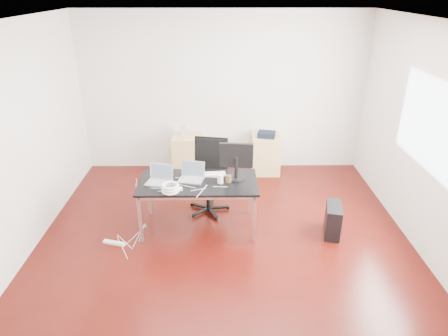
{
  "coord_description": "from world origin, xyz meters",
  "views": [
    {
      "loc": [
        -0.05,
        -4.43,
        3.16
      ],
      "look_at": [
        0.0,
        0.55,
        0.85
      ],
      "focal_mm": 32.0,
      "sensor_mm": 36.0,
      "label": 1
    }
  ],
  "objects_px": {
    "office_chair": "(209,172)",
    "pc_tower": "(333,220)",
    "filing_cabinet_left": "(187,154)",
    "filing_cabinet_right": "(265,154)",
    "desk": "(198,185)"
  },
  "relations": [
    {
      "from": "pc_tower",
      "to": "filing_cabinet_left",
      "type": "bearing_deg",
      "value": 149.31
    },
    {
      "from": "filing_cabinet_left",
      "to": "pc_tower",
      "type": "height_order",
      "value": "filing_cabinet_left"
    },
    {
      "from": "office_chair",
      "to": "filing_cabinet_left",
      "type": "height_order",
      "value": "office_chair"
    },
    {
      "from": "desk",
      "to": "office_chair",
      "type": "relative_size",
      "value": 1.48
    },
    {
      "from": "office_chair",
      "to": "pc_tower",
      "type": "relative_size",
      "value": 2.4
    },
    {
      "from": "filing_cabinet_right",
      "to": "pc_tower",
      "type": "relative_size",
      "value": 1.56
    },
    {
      "from": "filing_cabinet_right",
      "to": "pc_tower",
      "type": "height_order",
      "value": "filing_cabinet_right"
    },
    {
      "from": "office_chair",
      "to": "filing_cabinet_right",
      "type": "relative_size",
      "value": 1.54
    },
    {
      "from": "desk",
      "to": "pc_tower",
      "type": "xyz_separation_m",
      "value": [
        1.84,
        -0.18,
        -0.46
      ]
    },
    {
      "from": "filing_cabinet_left",
      "to": "filing_cabinet_right",
      "type": "relative_size",
      "value": 1.0
    },
    {
      "from": "filing_cabinet_right",
      "to": "pc_tower",
      "type": "xyz_separation_m",
      "value": [
        0.72,
        -2.02,
        -0.13
      ]
    },
    {
      "from": "pc_tower",
      "to": "filing_cabinet_right",
      "type": "bearing_deg",
      "value": 122.32
    },
    {
      "from": "filing_cabinet_left",
      "to": "pc_tower",
      "type": "bearing_deg",
      "value": -43.36
    },
    {
      "from": "desk",
      "to": "filing_cabinet_right",
      "type": "distance_m",
      "value": 2.18
    },
    {
      "from": "desk",
      "to": "office_chair",
      "type": "distance_m",
      "value": 0.56
    }
  ]
}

